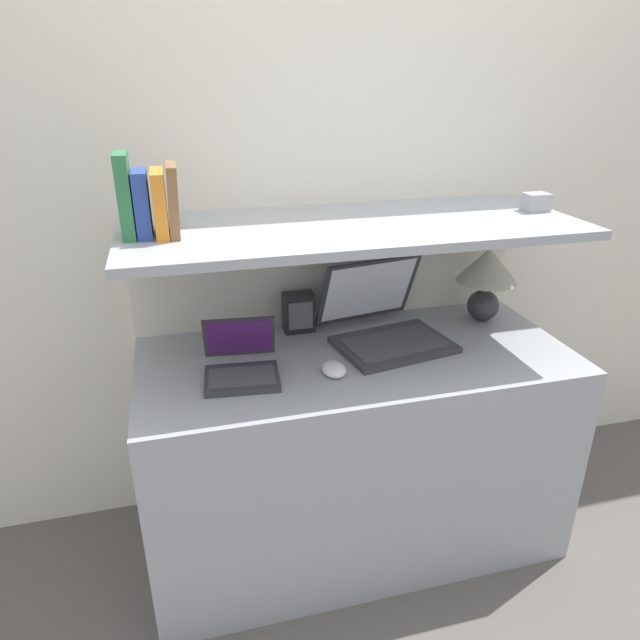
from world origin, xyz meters
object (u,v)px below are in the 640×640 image
Objects in this scene: laptop_large at (385,325)px; router_box at (299,312)px; table_lamp at (487,273)px; book_green at (125,196)px; computer_mouse at (334,369)px; book_orange at (160,203)px; book_brown at (173,200)px; book_blue at (142,204)px; laptop_small at (241,365)px; shelf_gadget at (536,202)px.

laptop_large is 0.31m from router_box.
table_lamp is 1.20× the size of book_green.
book_orange reaches higher than computer_mouse.
book_brown is at bearing 156.85° from computer_mouse.
book_blue is at bearing -161.08° from router_box.
book_blue reaches higher than laptop_large.
table_lamp reaches higher than laptop_small.
laptop_small is 0.53m from book_brown.
shelf_gadget is at bearing -0.00° from book_blue.
book_orange is 2.25× the size of shelf_gadget.
laptop_small is 1.41× the size of book_orange.
book_brown is at bearing 0.00° from book_green.
book_blue reaches higher than computer_mouse.
computer_mouse is 0.79m from book_green.
book_brown is 1.19m from shelf_gadget.
book_green reaches higher than router_box.
book_blue is (-0.24, 0.12, 0.48)m from laptop_small.
book_brown is (-0.15, 0.12, 0.49)m from laptop_small.
laptop_small is 1.11× the size of book_green.
laptop_large is at bearing 0.88° from book_orange.
table_lamp is 1.18m from book_orange.
shelf_gadget is (1.22, -0.00, -0.06)m from book_orange.
router_box is 0.78× the size of book_orange.
book_blue is at bearing 160.34° from computer_mouse.
laptop_large is 3.02× the size of router_box.
laptop_small is at bearing -131.12° from router_box.
computer_mouse is at bearing -166.40° from shelf_gadget.
table_lamp is 1.22m from book_blue.
laptop_large reaches higher than laptop_small.
book_blue is 0.08m from book_brown.
laptop_small reaches higher than router_box.
shelf_gadget is (0.10, -0.09, 0.27)m from table_lamp.
laptop_large is 2.36× the size of book_orange.
book_orange is (-0.43, -0.17, 0.45)m from router_box.
book_orange is at bearing -175.54° from table_lamp.
table_lamp is at bearing 22.35° from computer_mouse.
shelf_gadget is at bearing -0.00° from book_brown.
router_box is 0.65m from book_orange.
shelf_gadget is at bearing 13.60° from computer_mouse.
book_blue is at bearing 0.00° from book_green.
computer_mouse is 1.26× the size of shelf_gadget.
laptop_small is 2.52× the size of computer_mouse.
book_blue reaches higher than shelf_gadget.
book_blue is at bearing 180.00° from shelf_gadget.
book_brown reaches higher than router_box.
table_lamp is 1.08× the size of laptop_small.
router_box is (-0.69, 0.08, -0.11)m from table_lamp.
book_green reaches higher than shelf_gadget.
book_blue is (-0.75, -0.01, 0.47)m from laptop_large.
laptop_large is 1.86× the size of book_green.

